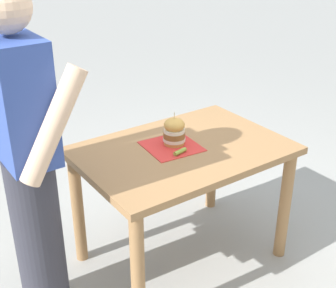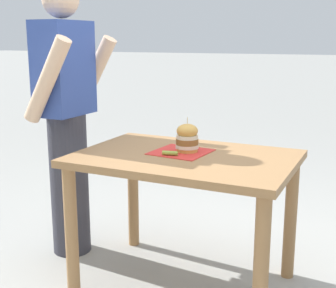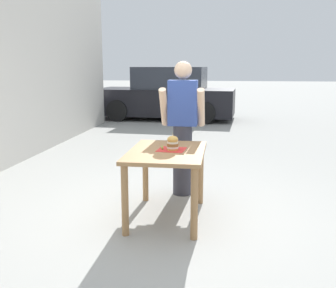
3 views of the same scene
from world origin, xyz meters
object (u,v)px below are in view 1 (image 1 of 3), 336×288
Objects in this scene: patio_table at (182,167)px; pickle_spear at (180,152)px; diner_across_table at (28,161)px; sandwich at (174,131)px.

patio_table is 13.91× the size of pickle_spear.
patio_table is 0.87m from diner_across_table.
sandwich is at bearing 13.02° from patio_table.
pickle_spear is 0.79m from diner_across_table.
sandwich is 0.11× the size of diner_across_table.
diner_across_table is (0.02, 0.82, 0.05)m from sandwich.
pickle_spear is (-0.12, 0.05, -0.06)m from sandwich.
sandwich is at bearing -21.47° from pickle_spear.
patio_table is at bearing -95.84° from diner_across_table.
patio_table is at bearing -166.98° from sandwich.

